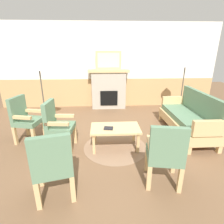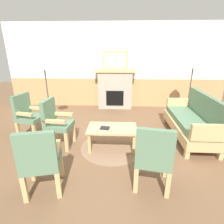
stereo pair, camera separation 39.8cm
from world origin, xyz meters
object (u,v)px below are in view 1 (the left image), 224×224
(framed_picture, at_px, (108,60))
(armchair_near_fireplace, at_px, (57,123))
(armchair_by_window_left, at_px, (25,117))
(armchair_front_left, at_px, (53,163))
(fireplace, at_px, (109,89))
(coffee_table, at_px, (115,130))
(floor_lamp_by_chairs, at_px, (39,69))
(couch, at_px, (189,118))
(armchair_front_center, at_px, (165,152))
(book_on_table, at_px, (108,128))
(floor_lamp_by_couch, at_px, (185,66))

(framed_picture, distance_m, armchair_near_fireplace, 2.97)
(armchair_by_window_left, xyz_separation_m, armchair_front_left, (1.00, -1.63, 0.00))
(fireplace, relative_size, framed_picture, 1.62)
(coffee_table, xyz_separation_m, armchair_near_fireplace, (-1.13, 0.03, 0.15))
(fireplace, xyz_separation_m, floor_lamp_by_chairs, (-1.67, -1.46, 0.80))
(couch, bearing_deg, armchair_front_center, -124.89)
(book_on_table, distance_m, armchair_by_window_left, 1.81)
(framed_picture, bearing_deg, floor_lamp_by_chairs, -138.83)
(framed_picture, distance_m, armchair_front_center, 3.86)
(couch, relative_size, floor_lamp_by_chairs, 1.07)
(book_on_table, distance_m, armchair_front_center, 1.27)
(coffee_table, xyz_separation_m, floor_lamp_by_chairs, (-1.70, 1.13, 1.06))
(fireplace, bearing_deg, floor_lamp_by_couch, -21.53)
(floor_lamp_by_chairs, bearing_deg, couch, -10.05)
(framed_picture, distance_m, book_on_table, 2.88)
(framed_picture, bearing_deg, armchair_by_window_left, -130.16)
(framed_picture, xyz_separation_m, book_on_table, (-0.10, -2.65, -1.10))
(fireplace, xyz_separation_m, armchair_front_center, (0.65, -3.67, -0.11))
(coffee_table, height_order, armchair_front_left, armchair_front_left)
(framed_picture, relative_size, armchair_near_fireplace, 0.82)
(coffee_table, relative_size, floor_lamp_by_chairs, 0.57)
(coffee_table, bearing_deg, armchair_by_window_left, 168.09)
(floor_lamp_by_chairs, bearing_deg, coffee_table, -33.70)
(framed_picture, height_order, book_on_table, framed_picture)
(armchair_front_center, xyz_separation_m, floor_lamp_by_chairs, (-2.32, 2.21, 0.91))
(fireplace, xyz_separation_m, armchair_by_window_left, (-1.85, -2.20, -0.11))
(framed_picture, xyz_separation_m, armchair_front_center, (0.65, -3.67, -1.02))
(framed_picture, bearing_deg, floor_lamp_by_couch, -21.54)
(book_on_table, relative_size, armchair_front_left, 0.18)
(armchair_near_fireplace, height_order, armchair_front_center, same)
(fireplace, xyz_separation_m, armchair_near_fireplace, (-1.10, -2.56, -0.11))
(floor_lamp_by_couch, bearing_deg, armchair_front_center, -117.09)
(framed_picture, xyz_separation_m, armchair_front_left, (-0.85, -3.83, -1.02))
(couch, bearing_deg, fireplace, 130.52)
(armchair_by_window_left, bearing_deg, framed_picture, 49.84)
(armchair_front_left, bearing_deg, floor_lamp_by_chairs, 109.08)
(book_on_table, height_order, armchair_near_fireplace, armchair_near_fireplace)
(framed_picture, height_order, coffee_table, framed_picture)
(armchair_near_fireplace, xyz_separation_m, armchair_front_center, (1.75, -1.11, 0.00))
(armchair_near_fireplace, bearing_deg, framed_picture, 66.78)
(coffee_table, distance_m, floor_lamp_by_chairs, 2.30)
(framed_picture, bearing_deg, book_on_table, -92.26)
(armchair_by_window_left, distance_m, armchair_front_center, 2.90)
(armchair_near_fireplace, xyz_separation_m, armchair_front_left, (0.25, -1.27, 0.00))
(couch, xyz_separation_m, floor_lamp_by_chairs, (-3.44, 0.61, 1.05))
(framed_picture, height_order, couch, framed_picture)
(fireplace, distance_m, coffee_table, 2.61)
(fireplace, distance_m, armchair_by_window_left, 2.87)
(armchair_by_window_left, relative_size, floor_lamp_by_couch, 0.58)
(armchair_near_fireplace, bearing_deg, coffee_table, -1.67)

